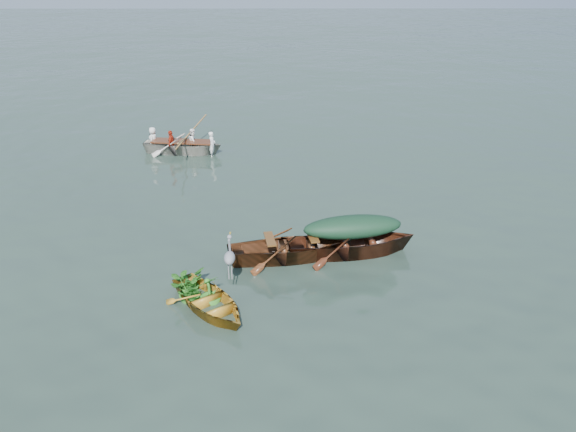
# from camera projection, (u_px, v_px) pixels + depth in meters

# --- Properties ---
(ground) EXTENTS (140.00, 140.00, 0.00)m
(ground) POSITION_uv_depth(u_px,v_px,m) (267.00, 290.00, 11.62)
(ground) COLOR #2D3F34
(ground) RESTS_ON ground
(yellow_dinghy) EXTENTS (2.59, 2.83, 0.70)m
(yellow_dinghy) POSITION_uv_depth(u_px,v_px,m) (210.00, 309.00, 10.99)
(yellow_dinghy) COLOR gold
(yellow_dinghy) RESTS_ON ground
(green_tarp_boat) EXTENTS (4.31, 1.91, 0.96)m
(green_tarp_boat) POSITION_uv_depth(u_px,v_px,m) (351.00, 254.00, 13.04)
(green_tarp_boat) COLOR #472210
(green_tarp_boat) RESTS_ON ground
(open_wooden_boat) EXTENTS (4.16, 1.90, 0.91)m
(open_wooden_boat) POSITION_uv_depth(u_px,v_px,m) (291.00, 259.00, 12.83)
(open_wooden_boat) COLOR #572C15
(open_wooden_boat) RESTS_ON ground
(rowed_boat) EXTENTS (3.98, 1.62, 0.90)m
(rowed_boat) POSITION_uv_depth(u_px,v_px,m) (183.00, 153.00, 19.72)
(rowed_boat) COLOR beige
(rowed_boat) RESTS_ON ground
(green_tarp_cover) EXTENTS (2.37, 1.05, 0.52)m
(green_tarp_cover) POSITION_uv_depth(u_px,v_px,m) (353.00, 225.00, 12.73)
(green_tarp_cover) COLOR #153320
(green_tarp_cover) RESTS_ON green_tarp_boat
(thwart_benches) EXTENTS (2.10, 1.07, 0.04)m
(thwart_benches) POSITION_uv_depth(u_px,v_px,m) (291.00, 240.00, 12.63)
(thwart_benches) COLOR #553213
(thwart_benches) RESTS_ON open_wooden_boat
(heron) EXTENTS (0.47, 0.49, 0.92)m
(heron) POSITION_uv_depth(u_px,v_px,m) (230.00, 264.00, 11.00)
(heron) COLOR gray
(heron) RESTS_ON yellow_dinghy
(dinghy_weeds) EXTENTS (1.11, 1.14, 0.60)m
(dinghy_weeds) POSITION_uv_depth(u_px,v_px,m) (194.00, 269.00, 11.12)
(dinghy_weeds) COLOR #33701D
(dinghy_weeds) RESTS_ON yellow_dinghy
(rowers) EXTENTS (2.81, 1.37, 0.76)m
(rowers) POSITION_uv_depth(u_px,v_px,m) (181.00, 130.00, 19.37)
(rowers) COLOR white
(rowers) RESTS_ON rowed_boat
(oars) EXTENTS (0.91, 2.65, 0.06)m
(oars) POSITION_uv_depth(u_px,v_px,m) (182.00, 140.00, 19.52)
(oars) COLOR olive
(oars) RESTS_ON rowed_boat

